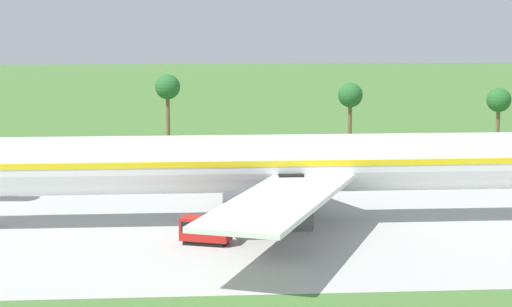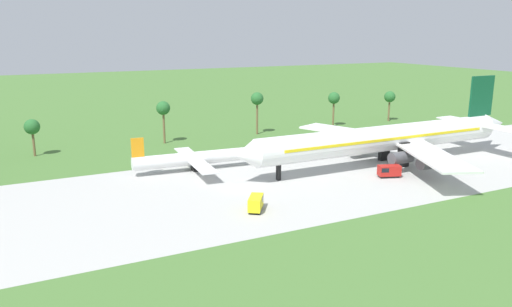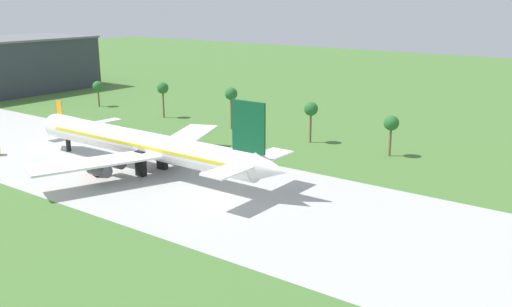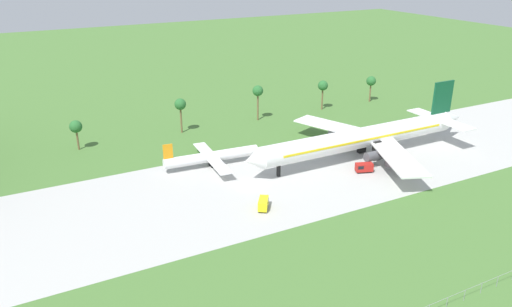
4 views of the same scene
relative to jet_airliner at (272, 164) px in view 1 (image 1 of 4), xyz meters
name	(u,v)px [view 1 (image 1 of 4)]	position (x,y,z in m)	size (l,w,h in m)	color
jet_airliner	(272,164)	(0.00, 0.00, 0.00)	(73.88, 52.82, 18.45)	white
baggage_tug	(204,230)	(-6.92, -8.13, -4.59)	(4.84, 3.36, 2.47)	black
palm_tree_row	(152,99)	(-13.20, 43.05, 2.56)	(110.95, 3.60, 12.05)	brown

